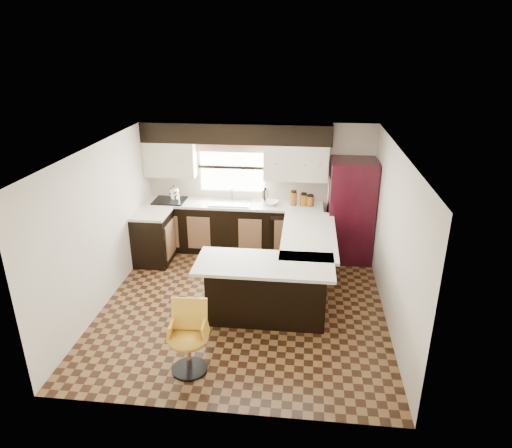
# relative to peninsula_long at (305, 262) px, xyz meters

# --- Properties ---
(floor) EXTENTS (4.40, 4.40, 0.00)m
(floor) POSITION_rel_peninsula_long_xyz_m (-0.90, -0.62, -0.45)
(floor) COLOR #49301A
(floor) RESTS_ON ground
(ceiling) EXTENTS (4.40, 4.40, 0.00)m
(ceiling) POSITION_rel_peninsula_long_xyz_m (-0.90, -0.62, 1.95)
(ceiling) COLOR silver
(ceiling) RESTS_ON wall_back
(wall_back) EXTENTS (4.40, 0.00, 4.40)m
(wall_back) POSITION_rel_peninsula_long_xyz_m (-0.90, 1.58, 0.75)
(wall_back) COLOR beige
(wall_back) RESTS_ON floor
(wall_front) EXTENTS (4.40, 0.00, 4.40)m
(wall_front) POSITION_rel_peninsula_long_xyz_m (-0.90, -2.83, 0.75)
(wall_front) COLOR beige
(wall_front) RESTS_ON floor
(wall_left) EXTENTS (0.00, 4.40, 4.40)m
(wall_left) POSITION_rel_peninsula_long_xyz_m (-3.00, -0.62, 0.75)
(wall_left) COLOR beige
(wall_left) RESTS_ON floor
(wall_right) EXTENTS (0.00, 4.40, 4.40)m
(wall_right) POSITION_rel_peninsula_long_xyz_m (1.20, -0.62, 0.75)
(wall_right) COLOR beige
(wall_right) RESTS_ON floor
(base_cab_back) EXTENTS (3.30, 0.60, 0.90)m
(base_cab_back) POSITION_rel_peninsula_long_xyz_m (-1.35, 1.28, 0.00)
(base_cab_back) COLOR black
(base_cab_back) RESTS_ON floor
(base_cab_left) EXTENTS (0.60, 0.70, 0.90)m
(base_cab_left) POSITION_rel_peninsula_long_xyz_m (-2.70, 0.62, 0.00)
(base_cab_left) COLOR black
(base_cab_left) RESTS_ON floor
(counter_back) EXTENTS (3.30, 0.60, 0.04)m
(counter_back) POSITION_rel_peninsula_long_xyz_m (-1.35, 1.28, 0.47)
(counter_back) COLOR silver
(counter_back) RESTS_ON base_cab_back
(counter_left) EXTENTS (0.60, 0.70, 0.04)m
(counter_left) POSITION_rel_peninsula_long_xyz_m (-2.70, 0.62, 0.47)
(counter_left) COLOR silver
(counter_left) RESTS_ON base_cab_left
(soffit) EXTENTS (3.40, 0.35, 0.36)m
(soffit) POSITION_rel_peninsula_long_xyz_m (-1.30, 1.40, 1.77)
(soffit) COLOR black
(soffit) RESTS_ON wall_back
(upper_cab_left) EXTENTS (0.94, 0.35, 0.64)m
(upper_cab_left) POSITION_rel_peninsula_long_xyz_m (-2.52, 1.40, 1.27)
(upper_cab_left) COLOR beige
(upper_cab_left) RESTS_ON wall_back
(upper_cab_right) EXTENTS (1.14, 0.35, 0.64)m
(upper_cab_right) POSITION_rel_peninsula_long_xyz_m (-0.22, 1.40, 1.27)
(upper_cab_right) COLOR beige
(upper_cab_right) RESTS_ON wall_back
(window_pane) EXTENTS (1.20, 0.02, 0.90)m
(window_pane) POSITION_rel_peninsula_long_xyz_m (-1.40, 1.56, 1.10)
(window_pane) COLOR white
(window_pane) RESTS_ON wall_back
(valance) EXTENTS (1.30, 0.06, 0.18)m
(valance) POSITION_rel_peninsula_long_xyz_m (-1.40, 1.52, 1.49)
(valance) COLOR #D19B93
(valance) RESTS_ON wall_back
(sink) EXTENTS (0.75, 0.45, 0.03)m
(sink) POSITION_rel_peninsula_long_xyz_m (-1.40, 1.25, 0.51)
(sink) COLOR #B2B2B7
(sink) RESTS_ON counter_back
(dishwasher) EXTENTS (0.58, 0.03, 0.78)m
(dishwasher) POSITION_rel_peninsula_long_xyz_m (-0.35, 0.99, -0.02)
(dishwasher) COLOR black
(dishwasher) RESTS_ON floor
(cooktop) EXTENTS (0.58, 0.50, 0.02)m
(cooktop) POSITION_rel_peninsula_long_xyz_m (-2.55, 1.25, 0.51)
(cooktop) COLOR black
(cooktop) RESTS_ON counter_back
(peninsula_long) EXTENTS (0.60, 1.95, 0.90)m
(peninsula_long) POSITION_rel_peninsula_long_xyz_m (0.00, 0.00, 0.00)
(peninsula_long) COLOR black
(peninsula_long) RESTS_ON floor
(peninsula_return) EXTENTS (1.65, 0.60, 0.90)m
(peninsula_return) POSITION_rel_peninsula_long_xyz_m (-0.53, -0.97, 0.00)
(peninsula_return) COLOR black
(peninsula_return) RESTS_ON floor
(counter_pen_long) EXTENTS (0.84, 1.95, 0.04)m
(counter_pen_long) POSITION_rel_peninsula_long_xyz_m (0.05, 0.00, 0.47)
(counter_pen_long) COLOR silver
(counter_pen_long) RESTS_ON peninsula_long
(counter_pen_return) EXTENTS (1.89, 0.84, 0.04)m
(counter_pen_return) POSITION_rel_peninsula_long_xyz_m (-0.55, -1.06, 0.47)
(counter_pen_return) COLOR silver
(counter_pen_return) RESTS_ON peninsula_return
(refrigerator) EXTENTS (0.79, 0.76, 1.84)m
(refrigerator) POSITION_rel_peninsula_long_xyz_m (0.79, 1.18, 0.47)
(refrigerator) COLOR black
(refrigerator) RESTS_ON floor
(bar_chair) EXTENTS (0.50, 0.50, 0.89)m
(bar_chair) POSITION_rel_peninsula_long_xyz_m (-1.35, -2.19, -0.01)
(bar_chair) COLOR gold
(bar_chair) RESTS_ON floor
(kettle) EXTENTS (0.21, 0.21, 0.29)m
(kettle) POSITION_rel_peninsula_long_xyz_m (-2.45, 1.26, 0.66)
(kettle) COLOR silver
(kettle) RESTS_ON cooktop
(percolator) EXTENTS (0.13, 0.13, 0.29)m
(percolator) POSITION_rel_peninsula_long_xyz_m (-0.76, 1.28, 0.64)
(percolator) COLOR silver
(percolator) RESTS_ON counter_back
(mixing_bowl) EXTENTS (0.35, 0.35, 0.07)m
(mixing_bowl) POSITION_rel_peninsula_long_xyz_m (-0.65, 1.27, 0.53)
(mixing_bowl) COLOR white
(mixing_bowl) RESTS_ON counter_back
(canister_large) EXTENTS (0.12, 0.12, 0.25)m
(canister_large) POSITION_rel_peninsula_long_xyz_m (-0.24, 1.30, 0.62)
(canister_large) COLOR brown
(canister_large) RESTS_ON counter_back
(canister_med) EXTENTS (0.13, 0.13, 0.21)m
(canister_med) POSITION_rel_peninsula_long_xyz_m (-0.06, 1.30, 0.60)
(canister_med) COLOR brown
(canister_med) RESTS_ON counter_back
(canister_small) EXTENTS (0.14, 0.14, 0.18)m
(canister_small) POSITION_rel_peninsula_long_xyz_m (0.06, 1.30, 0.59)
(canister_small) COLOR brown
(canister_small) RESTS_ON counter_back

